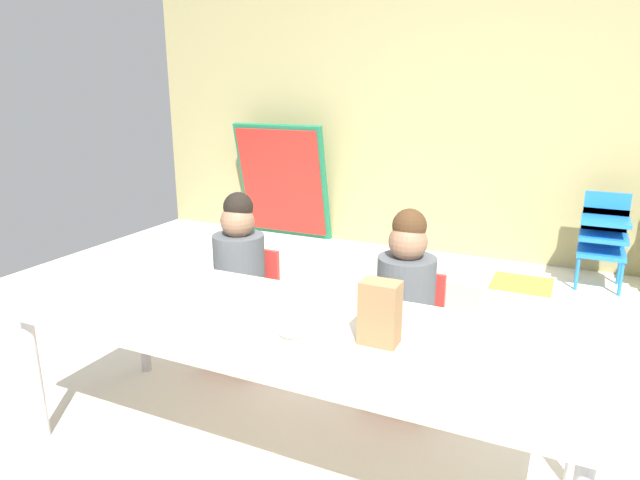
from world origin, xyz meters
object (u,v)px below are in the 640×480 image
(seated_child_near_camera, at_px, (240,264))
(kid_chair_blue_stack, at_px, (604,233))
(folded_activity_table, at_px, (282,182))
(craft_table, at_px, (288,332))
(seated_child_middle_seat, at_px, (406,290))
(paper_plate_near_edge, at_px, (225,307))
(paper_plate_center_table, at_px, (177,299))
(donut_powdered_on_plate, at_px, (225,302))
(paper_bag_brown, at_px, (380,313))
(donut_powdered_loose, at_px, (293,331))

(seated_child_near_camera, bearing_deg, kid_chair_blue_stack, 50.86)
(kid_chair_blue_stack, relative_size, folded_activity_table, 0.63)
(craft_table, height_order, seated_child_middle_seat, seated_child_middle_seat)
(seated_child_near_camera, bearing_deg, paper_plate_near_edge, -61.90)
(kid_chair_blue_stack, relative_size, paper_plate_center_table, 3.78)
(paper_plate_near_edge, relative_size, donut_powdered_on_plate, 1.75)
(seated_child_middle_seat, relative_size, folded_activity_table, 0.84)
(seated_child_middle_seat, relative_size, paper_bag_brown, 4.17)
(craft_table, xyz_separation_m, seated_child_near_camera, (-0.60, 0.60, 0.00))
(seated_child_near_camera, xyz_separation_m, paper_bag_brown, (0.97, -0.63, 0.15))
(folded_activity_table, bearing_deg, donut_powdered_on_plate, -65.14)
(craft_table, relative_size, donut_powdered_on_plate, 21.25)
(seated_child_middle_seat, relative_size, kid_chair_blue_stack, 1.35)
(kid_chair_blue_stack, height_order, folded_activity_table, folded_activity_table)
(seated_child_near_camera, xyz_separation_m, kid_chair_blue_stack, (1.72, 2.11, -0.16))
(paper_bag_brown, relative_size, paper_plate_center_table, 1.22)
(seated_child_middle_seat, height_order, donut_powdered_loose, seated_child_middle_seat)
(paper_plate_near_edge, height_order, donut_powdered_loose, donut_powdered_loose)
(seated_child_middle_seat, height_order, paper_bag_brown, seated_child_middle_seat)
(seated_child_near_camera, height_order, paper_plate_near_edge, seated_child_near_camera)
(paper_plate_near_edge, distance_m, paper_plate_center_table, 0.22)
(paper_bag_brown, distance_m, donut_powdered_loose, 0.32)
(paper_plate_near_edge, distance_m, donut_powdered_on_plate, 0.02)
(kid_chair_blue_stack, relative_size, donut_powdered_loose, 6.53)
(paper_bag_brown, xyz_separation_m, paper_plate_near_edge, (-0.65, 0.03, -0.11))
(seated_child_middle_seat, bearing_deg, paper_plate_near_edge, -133.03)
(paper_bag_brown, bearing_deg, donut_powdered_on_plate, 177.32)
(craft_table, xyz_separation_m, donut_powdered_loose, (0.07, -0.09, 0.06))
(craft_table, height_order, paper_plate_near_edge, paper_plate_near_edge)
(kid_chair_blue_stack, height_order, donut_powdered_on_plate, kid_chair_blue_stack)
(paper_plate_near_edge, bearing_deg, seated_child_near_camera, 118.10)
(craft_table, bearing_deg, donut_powdered_on_plate, 178.90)
(folded_activity_table, distance_m, paper_plate_near_edge, 3.19)
(paper_plate_near_edge, height_order, donut_powdered_on_plate, donut_powdered_on_plate)
(seated_child_middle_seat, height_order, donut_powdered_on_plate, seated_child_middle_seat)
(craft_table, distance_m, donut_powdered_loose, 0.13)
(seated_child_near_camera, bearing_deg, donut_powdered_on_plate, -61.90)
(paper_plate_center_table, bearing_deg, donut_powdered_loose, -8.52)
(seated_child_middle_seat, xyz_separation_m, folded_activity_table, (-1.90, 2.30, -0.02))
(craft_table, relative_size, seated_child_near_camera, 2.39)
(kid_chair_blue_stack, xyz_separation_m, donut_powdered_on_plate, (-1.40, -2.71, 0.22))
(donut_powdered_loose, bearing_deg, seated_child_near_camera, 134.11)
(kid_chair_blue_stack, distance_m, paper_plate_near_edge, 3.06)
(seated_child_near_camera, bearing_deg, craft_table, -45.00)
(seated_child_near_camera, relative_size, kid_chair_blue_stack, 1.35)
(donut_powdered_loose, bearing_deg, kid_chair_blue_stack, 69.58)
(seated_child_near_camera, distance_m, donut_powdered_loose, 0.97)
(paper_plate_near_edge, bearing_deg, paper_bag_brown, -2.68)
(donut_powdered_on_plate, xyz_separation_m, donut_powdered_loose, (0.35, -0.10, -0.01))
(kid_chair_blue_stack, bearing_deg, paper_plate_near_edge, -117.32)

